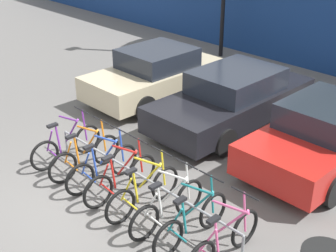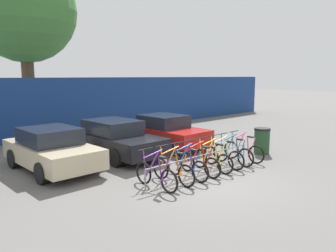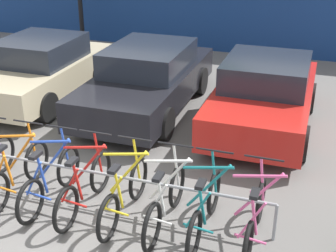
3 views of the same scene
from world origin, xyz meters
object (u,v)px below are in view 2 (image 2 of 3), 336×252
bicycle_purple (156,175)px  bicycle_pink (243,151)px  bicycle_blue (187,167)px  trash_bin (262,141)px  bicycle_yellow (212,160)px  car_black (114,138)px  bicycle_white (223,156)px  bicycle_red (199,163)px  tree_behind_hoarding (24,11)px  bike_rack (202,157)px  bicycle_orange (173,170)px  car_beige (52,149)px  car_red (165,131)px  bicycle_teal (233,154)px

bicycle_purple → bicycle_pink: 4.26m
bicycle_blue → trash_bin: (4.53, 0.14, 0.14)m
bicycle_yellow → car_black: bearing=107.6°
bicycle_white → trash_bin: 2.74m
bicycle_yellow → bicycle_white: 0.61m
bicycle_red → bicycle_yellow: 0.62m
bicycle_pink → tree_behind_hoarding: 12.74m
bicycle_red → bicycle_pink: bearing=-2.0°
bike_rack → bicycle_orange: 1.48m
trash_bin → car_beige: bearing=153.0°
bicycle_yellow → bicycle_pink: bearing=1.4°
car_beige → car_red: same height
bicycle_purple → car_black: car_black is taller
car_beige → tree_behind_hoarding: 9.22m
bike_rack → car_beige: 4.93m
bicycle_purple → bicycle_white: bearing=-0.0°
bicycle_purple → bicycle_red: 1.81m
bicycle_red → bicycle_pink: (2.45, 0.00, 0.00)m
car_red → trash_bin: car_red is taller
bicycle_red → tree_behind_hoarding: (-0.99, 10.77, 5.87)m
bicycle_purple → trash_bin: bearing=1.4°
bicycle_yellow → car_red: (1.39, 3.72, 0.31)m
bicycle_pink → car_red: size_ratio=0.43×
bicycle_blue → bicycle_teal: (2.35, 0.00, 0.00)m
bicycle_blue → bicycle_purple: bearing=176.8°
bicycle_red → car_red: 4.24m
bike_rack → bicycle_orange: bicycle_orange is taller
bicycle_teal → bicycle_pink: (0.66, 0.00, 0.00)m
bike_rack → bicycle_white: 0.93m
tree_behind_hoarding → bicycle_pink: bearing=-72.3°
bicycle_orange → bicycle_yellow: (1.77, 0.00, 0.00)m
bicycle_blue → bicycle_red: bearing=-3.2°
bicycle_teal → car_black: bearing=120.5°
bicycle_teal → trash_bin: 2.19m
trash_bin → bicycle_teal: bearing=-176.2°
bicycle_purple → bicycle_teal: same height
car_beige → car_red: (5.09, -0.00, -0.00)m
bicycle_purple → trash_bin: bicycle_purple is taller
car_red → trash_bin: size_ratio=3.85×
bicycle_orange → trash_bin: bicycle_orange is taller
bicycle_purple → car_beige: (-1.26, 3.72, 0.31)m
bicycle_orange → bicycle_yellow: same height
bicycle_purple → bicycle_pink: same height
bike_rack → bicycle_white: bicycle_white is taller
bicycle_orange → bicycle_purple: bearing=179.7°
bicycle_orange → bicycle_blue: size_ratio=1.00×
bicycle_orange → bicycle_white: size_ratio=1.00×
bicycle_white → bicycle_pink: size_ratio=1.00×
bicycle_blue → tree_behind_hoarding: size_ratio=0.19×
bicycle_purple → bicycle_yellow: bearing=-0.0°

